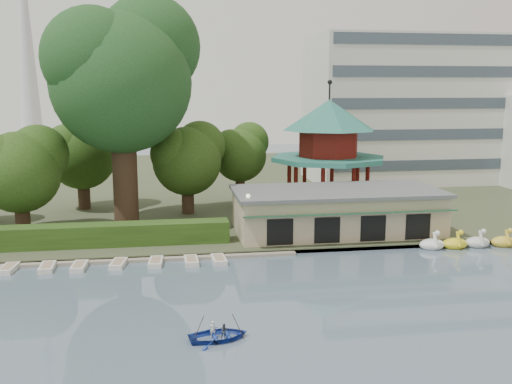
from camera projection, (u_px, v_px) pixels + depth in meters
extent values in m
plane|color=slate|center=(272.00, 352.00, 28.98)|extent=(220.00, 220.00, 0.00)
cube|color=#424930|center=(204.00, 184.00, 79.51)|extent=(220.00, 70.00, 0.40)
cube|color=gray|center=(233.00, 254.00, 45.78)|extent=(220.00, 0.60, 0.30)
cube|color=gray|center=(78.00, 261.00, 43.86)|extent=(34.00, 1.60, 0.24)
cube|color=tan|center=(336.00, 212.00, 51.50)|extent=(18.00, 8.00, 3.60)
cube|color=#595B5E|center=(337.00, 191.00, 51.16)|extent=(18.60, 8.60, 0.30)
cube|color=#194C2D|center=(352.00, 214.00, 47.18)|extent=(18.00, 1.59, 0.45)
cylinder|color=tan|center=(327.00, 203.00, 61.74)|extent=(10.40, 10.40, 1.20)
cylinder|color=#276F60|center=(328.00, 159.00, 60.88)|extent=(12.40, 12.40, 0.50)
cylinder|color=maroon|center=(328.00, 143.00, 60.59)|extent=(6.40, 6.40, 2.80)
cone|color=#276F60|center=(329.00, 115.00, 60.06)|extent=(10.00, 10.00, 3.20)
cylinder|color=black|center=(330.00, 91.00, 59.62)|extent=(0.16, 0.16, 1.80)
cube|color=silver|center=(417.00, 109.00, 80.31)|extent=(30.00, 14.00, 20.00)
cone|color=silver|center=(25.00, 26.00, 153.41)|extent=(6.00, 6.00, 60.00)
cube|color=#2D4C18|center=(45.00, 237.00, 46.40)|extent=(30.00, 2.00, 1.80)
cylinder|color=black|center=(248.00, 221.00, 47.26)|extent=(0.12, 0.12, 4.00)
sphere|color=beige|center=(248.00, 196.00, 46.89)|extent=(0.36, 0.36, 0.36)
cylinder|color=#3A281C|center=(125.00, 169.00, 53.81)|extent=(2.33, 2.33, 10.76)
sphere|color=#214A20|center=(121.00, 83.00, 52.40)|extent=(12.96, 12.96, 12.96)
sphere|color=#214A20|center=(149.00, 46.00, 54.08)|extent=(9.72, 9.72, 9.72)
sphere|color=#214A20|center=(93.00, 58.00, 50.42)|extent=(9.07, 9.07, 9.07)
cylinder|color=#3A281C|center=(22.00, 209.00, 51.06)|extent=(1.31, 1.31, 4.44)
sphere|color=#2D4C18|center=(19.00, 172.00, 50.48)|extent=(7.26, 7.26, 7.26)
sphere|color=#2D4C18|center=(38.00, 155.00, 51.51)|extent=(5.45, 5.45, 5.45)
sphere|color=#2D4C18|center=(1.00, 164.00, 49.42)|extent=(5.08, 5.08, 5.08)
cylinder|color=#3A281C|center=(188.00, 192.00, 59.18)|extent=(1.28, 1.28, 4.42)
sphere|color=#2D4C18|center=(187.00, 161.00, 58.60)|extent=(7.09, 7.09, 7.09)
sphere|color=#2D4C18|center=(200.00, 146.00, 59.59)|extent=(5.31, 5.31, 5.31)
sphere|color=#2D4C18|center=(175.00, 153.00, 57.56)|extent=(4.96, 4.96, 4.96)
cylinder|color=#3A281C|center=(240.00, 184.00, 63.97)|extent=(1.06, 1.06, 4.46)
sphere|color=#2D4C18|center=(240.00, 155.00, 63.39)|extent=(5.91, 5.91, 5.91)
sphere|color=#2D4C18|center=(249.00, 142.00, 64.18)|extent=(4.43, 4.43, 4.43)
sphere|color=#2D4C18|center=(231.00, 148.00, 62.50)|extent=(4.14, 4.14, 4.14)
cylinder|color=#3A281C|center=(84.00, 188.00, 61.37)|extent=(1.30, 1.30, 4.67)
sphere|color=#2D4C18|center=(82.00, 156.00, 60.76)|extent=(7.20, 7.20, 7.20)
sphere|color=#2D4C18|center=(96.00, 141.00, 61.76)|extent=(5.40, 5.40, 5.40)
sphere|color=#2D4C18|center=(68.00, 148.00, 59.70)|extent=(5.04, 5.04, 5.04)
ellipsoid|color=white|center=(432.00, 245.00, 47.67)|extent=(2.16, 1.44, 0.99)
cylinder|color=white|center=(435.00, 240.00, 47.03)|extent=(0.26, 0.79, 1.29)
sphere|color=white|center=(437.00, 233.00, 46.63)|extent=(0.44, 0.44, 0.44)
ellipsoid|color=yellow|center=(455.00, 244.00, 47.91)|extent=(2.16, 1.44, 0.99)
cylinder|color=yellow|center=(459.00, 239.00, 47.27)|extent=(0.26, 0.79, 1.29)
sphere|color=yellow|center=(461.00, 232.00, 46.87)|extent=(0.44, 0.44, 0.44)
ellipsoid|color=silver|center=(477.00, 243.00, 48.28)|extent=(2.16, 1.44, 0.99)
cylinder|color=silver|center=(481.00, 238.00, 47.64)|extent=(0.26, 0.79, 1.29)
sphere|color=silver|center=(484.00, 231.00, 47.24)|extent=(0.44, 0.44, 0.44)
ellipsoid|color=gold|center=(503.00, 242.00, 48.49)|extent=(2.16, 1.44, 0.99)
cylinder|color=gold|center=(508.00, 237.00, 47.86)|extent=(0.26, 0.79, 1.29)
sphere|color=gold|center=(510.00, 231.00, 47.45)|extent=(0.44, 0.44, 0.44)
cube|color=silver|center=(9.00, 268.00, 41.87)|extent=(1.20, 2.38, 0.36)
cube|color=silver|center=(47.00, 267.00, 42.16)|extent=(1.07, 2.33, 0.36)
cube|color=silver|center=(79.00, 266.00, 42.36)|extent=(1.11, 2.34, 0.36)
cube|color=silver|center=(118.00, 264.00, 43.03)|extent=(1.31, 2.42, 0.36)
cube|color=silver|center=(156.00, 262.00, 43.43)|extent=(1.17, 2.37, 0.36)
cube|color=silver|center=(191.00, 261.00, 43.74)|extent=(1.08, 2.33, 0.36)
cube|color=silver|center=(219.00, 260.00, 44.06)|extent=(1.15, 2.36, 0.36)
imported|color=navy|center=(218.00, 331.00, 30.30)|extent=(4.87, 3.78, 0.93)
imported|color=silver|center=(213.00, 329.00, 30.44)|extent=(0.35, 0.25, 0.88)
imported|color=#333D4D|center=(224.00, 331.00, 30.14)|extent=(0.45, 0.38, 0.85)
cylinder|color=#3A281C|center=(196.00, 335.00, 30.14)|extent=(0.94, 0.29, 2.01)
cylinder|color=#3A281C|center=(241.00, 332.00, 30.51)|extent=(0.94, 0.29, 2.01)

